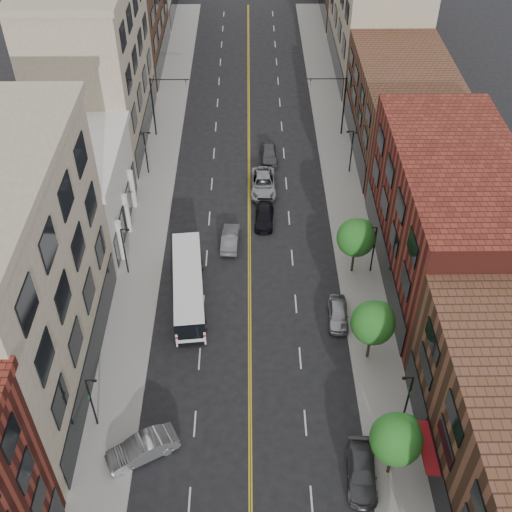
{
  "coord_description": "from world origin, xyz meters",
  "views": [
    {
      "loc": [
        0.14,
        -18.66,
        39.79
      ],
      "look_at": [
        0.56,
        20.61,
        5.0
      ],
      "focal_mm": 45.0,
      "sensor_mm": 36.0,
      "label": 1
    }
  ],
  "objects_px": {
    "car_parked_mid": "(361,472)",
    "car_lane_c": "(269,154)",
    "city_bus": "(188,285)",
    "car_lane_b": "(263,184)",
    "car_lane_a": "(264,216)",
    "car_parked_far": "(338,314)",
    "car_lane_behind": "(230,238)",
    "car_angle_b": "(142,448)"
  },
  "relations": [
    {
      "from": "car_angle_b",
      "to": "car_lane_a",
      "type": "relative_size",
      "value": 1.1
    },
    {
      "from": "car_lane_behind",
      "to": "car_lane_b",
      "type": "distance_m",
      "value": 9.43
    },
    {
      "from": "car_lane_b",
      "to": "car_parked_far",
      "type": "bearing_deg",
      "value": -72.73
    },
    {
      "from": "car_angle_b",
      "to": "car_parked_far",
      "type": "height_order",
      "value": "car_angle_b"
    },
    {
      "from": "car_parked_mid",
      "to": "car_lane_c",
      "type": "relative_size",
      "value": 1.07
    },
    {
      "from": "city_bus",
      "to": "car_lane_a",
      "type": "relative_size",
      "value": 2.51
    },
    {
      "from": "car_parked_far",
      "to": "car_lane_c",
      "type": "xyz_separation_m",
      "value": [
        -5.15,
        24.54,
        0.07
      ]
    },
    {
      "from": "car_angle_b",
      "to": "car_lane_behind",
      "type": "distance_m",
      "value": 23.16
    },
    {
      "from": "car_parked_mid",
      "to": "car_lane_a",
      "type": "distance_m",
      "value": 28.41
    },
    {
      "from": "city_bus",
      "to": "car_lane_c",
      "type": "xyz_separation_m",
      "value": [
        7.47,
        21.93,
        -0.9
      ]
    },
    {
      "from": "city_bus",
      "to": "car_parked_far",
      "type": "distance_m",
      "value": 12.93
    },
    {
      "from": "city_bus",
      "to": "car_parked_mid",
      "type": "relative_size",
      "value": 2.35
    },
    {
      "from": "city_bus",
      "to": "car_angle_b",
      "type": "distance_m",
      "value": 15.37
    },
    {
      "from": "car_parked_mid",
      "to": "car_lane_behind",
      "type": "xyz_separation_m",
      "value": [
        -9.2,
        24.36,
        0.04
      ]
    },
    {
      "from": "city_bus",
      "to": "car_lane_behind",
      "type": "bearing_deg",
      "value": 59.29
    },
    {
      "from": "car_lane_c",
      "to": "car_parked_mid",
      "type": "bearing_deg",
      "value": -84.73
    },
    {
      "from": "car_lane_behind",
      "to": "car_lane_a",
      "type": "distance_m",
      "value": 4.76
    },
    {
      "from": "city_bus",
      "to": "car_parked_mid",
      "type": "height_order",
      "value": "city_bus"
    },
    {
      "from": "car_lane_a",
      "to": "car_lane_c",
      "type": "xyz_separation_m",
      "value": [
        0.75,
        11.22,
        0.12
      ]
    },
    {
      "from": "car_parked_far",
      "to": "city_bus",
      "type": "bearing_deg",
      "value": 171.66
    },
    {
      "from": "car_lane_c",
      "to": "car_lane_b",
      "type": "bearing_deg",
      "value": -99.58
    },
    {
      "from": "city_bus",
      "to": "car_lane_b",
      "type": "relative_size",
      "value": 1.94
    },
    {
      "from": "city_bus",
      "to": "car_parked_far",
      "type": "xyz_separation_m",
      "value": [
        12.63,
        -2.62,
        -0.96
      ]
    },
    {
      "from": "car_parked_far",
      "to": "car_lane_c",
      "type": "height_order",
      "value": "car_lane_c"
    },
    {
      "from": "car_lane_b",
      "to": "car_angle_b",
      "type": "bearing_deg",
      "value": -106.08
    },
    {
      "from": "car_angle_b",
      "to": "car_lane_behind",
      "type": "bearing_deg",
      "value": 138.07
    },
    {
      "from": "car_lane_b",
      "to": "car_parked_mid",
      "type": "bearing_deg",
      "value": -80.14
    },
    {
      "from": "car_parked_far",
      "to": "car_lane_b",
      "type": "bearing_deg",
      "value": 110.84
    },
    {
      "from": "car_angle_b",
      "to": "car_parked_far",
      "type": "relative_size",
      "value": 1.21
    },
    {
      "from": "car_parked_mid",
      "to": "car_lane_behind",
      "type": "height_order",
      "value": "car_lane_behind"
    },
    {
      "from": "car_lane_behind",
      "to": "car_lane_b",
      "type": "xyz_separation_m",
      "value": [
        3.3,
        8.84,
        0.08
      ]
    },
    {
      "from": "city_bus",
      "to": "car_lane_c",
      "type": "relative_size",
      "value": 2.51
    },
    {
      "from": "car_parked_far",
      "to": "car_lane_c",
      "type": "relative_size",
      "value": 0.91
    },
    {
      "from": "car_lane_a",
      "to": "car_lane_b",
      "type": "xyz_separation_m",
      "value": [
        0.0,
        5.41,
        0.16
      ]
    },
    {
      "from": "car_parked_far",
      "to": "car_lane_b",
      "type": "relative_size",
      "value": 0.71
    },
    {
      "from": "car_parked_mid",
      "to": "car_parked_far",
      "type": "xyz_separation_m",
      "value": [
        0.0,
        14.46,
        0.0
      ]
    },
    {
      "from": "city_bus",
      "to": "car_lane_a",
      "type": "height_order",
      "value": "city_bus"
    },
    {
      "from": "car_lane_behind",
      "to": "car_lane_c",
      "type": "distance_m",
      "value": 15.19
    },
    {
      "from": "car_parked_mid",
      "to": "car_lane_c",
      "type": "height_order",
      "value": "car_lane_c"
    },
    {
      "from": "car_angle_b",
      "to": "car_parked_mid",
      "type": "distance_m",
      "value": 14.92
    },
    {
      "from": "car_parked_mid",
      "to": "car_parked_far",
      "type": "height_order",
      "value": "car_parked_far"
    },
    {
      "from": "car_angle_b",
      "to": "car_lane_c",
      "type": "bearing_deg",
      "value": 137.49
    }
  ]
}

